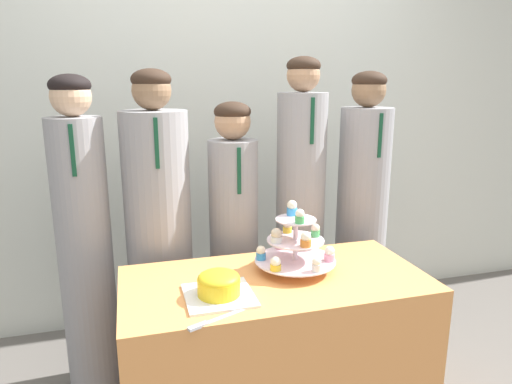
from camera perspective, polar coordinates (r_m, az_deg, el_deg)
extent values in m
cube|color=silver|center=(2.84, -4.91, 10.87)|extent=(9.00, 0.06, 2.70)
cube|color=#EF9951|center=(2.04, 2.37, -19.85)|extent=(1.23, 0.59, 0.72)
cube|color=white|center=(1.72, -4.64, -12.76)|extent=(0.25, 0.25, 0.01)
cylinder|color=yellow|center=(1.71, -4.67, -11.70)|extent=(0.16, 0.16, 0.06)
ellipsoid|color=yellow|center=(1.69, -4.69, -10.69)|extent=(0.15, 0.15, 0.06)
cube|color=silver|center=(1.60, -3.53, -15.09)|extent=(0.16, 0.08, 0.00)
cube|color=#B2B2B7|center=(1.54, -7.26, -16.31)|extent=(0.07, 0.05, 0.01)
cylinder|color=silver|center=(1.91, 4.94, -6.56)|extent=(0.02, 0.02, 0.22)
cylinder|color=silver|center=(1.94, 4.90, -8.47)|extent=(0.34, 0.34, 0.01)
cylinder|color=silver|center=(1.90, 4.95, -6.00)|extent=(0.24, 0.24, 0.01)
cylinder|color=silver|center=(1.88, 5.01, -3.45)|extent=(0.17, 0.17, 0.01)
cylinder|color=#3893DB|center=(1.92, 0.62, -8.02)|extent=(0.04, 0.04, 0.03)
sphere|color=#F4E5C6|center=(1.91, 0.62, -7.30)|extent=(0.04, 0.04, 0.04)
cylinder|color=yellow|center=(1.82, 2.46, -9.38)|extent=(0.04, 0.04, 0.02)
sphere|color=white|center=(1.81, 2.47, -8.67)|extent=(0.04, 0.04, 0.04)
cylinder|color=white|center=(1.82, 7.57, -9.37)|extent=(0.04, 0.04, 0.03)
sphere|color=white|center=(1.81, 7.60, -8.61)|extent=(0.04, 0.04, 0.04)
cylinder|color=pink|center=(1.93, 9.15, -8.05)|extent=(0.04, 0.04, 0.03)
sphere|color=white|center=(1.92, 9.19, -7.28)|extent=(0.04, 0.04, 0.04)
cylinder|color=white|center=(2.05, 6.72, -6.71)|extent=(0.05, 0.05, 0.03)
sphere|color=beige|center=(2.04, 6.74, -5.95)|extent=(0.05, 0.05, 0.05)
cylinder|color=pink|center=(2.05, 3.07, -6.65)|extent=(0.05, 0.05, 0.03)
sphere|color=beige|center=(2.04, 3.09, -5.91)|extent=(0.04, 0.04, 0.04)
cylinder|color=#4CB766|center=(1.94, 7.42, -5.14)|extent=(0.04, 0.04, 0.03)
sphere|color=#F4E5C6|center=(1.94, 7.44, -4.46)|extent=(0.04, 0.04, 0.04)
cylinder|color=yellow|center=(1.98, 3.94, -4.72)|extent=(0.04, 0.04, 0.02)
sphere|color=beige|center=(1.97, 3.95, -4.07)|extent=(0.04, 0.04, 0.04)
cylinder|color=white|center=(1.86, 2.56, -5.95)|extent=(0.05, 0.05, 0.03)
sphere|color=beige|center=(1.85, 2.57, -5.19)|extent=(0.04, 0.04, 0.04)
cylinder|color=orange|center=(1.82, 6.23, -6.37)|extent=(0.04, 0.04, 0.03)
sphere|color=white|center=(1.81, 6.26, -5.56)|extent=(0.04, 0.04, 0.04)
cylinder|color=#3893DB|center=(1.92, 4.52, -2.45)|extent=(0.04, 0.04, 0.03)
sphere|color=#F4E5C6|center=(1.91, 4.53, -1.65)|extent=(0.04, 0.04, 0.04)
cylinder|color=#4CB766|center=(1.82, 5.49, -3.46)|extent=(0.04, 0.04, 0.03)
sphere|color=white|center=(1.81, 5.51, -2.70)|extent=(0.04, 0.04, 0.04)
cylinder|color=#939399|center=(2.31, -20.47, -8.00)|extent=(0.25, 0.25, 1.34)
sphere|color=#D6AD89|center=(2.16, -22.16, 11.00)|extent=(0.17, 0.17, 0.17)
ellipsoid|color=black|center=(2.16, -22.28, 12.27)|extent=(0.18, 0.18, 0.10)
cube|color=#14472D|center=(2.05, -21.97, 4.82)|extent=(0.02, 0.01, 0.22)
cylinder|color=#939399|center=(2.30, -11.90, -7.21)|extent=(0.31, 0.31, 1.36)
sphere|color=#8E6B4C|center=(2.15, -12.92, 12.26)|extent=(0.18, 0.18, 0.18)
ellipsoid|color=#332319|center=(2.15, -12.99, 13.56)|extent=(0.18, 0.18, 0.10)
cube|color=#14472D|center=(2.01, -12.33, 5.96)|extent=(0.02, 0.01, 0.22)
cylinder|color=#939399|center=(2.37, -2.75, -8.13)|extent=(0.25, 0.25, 1.21)
sphere|color=tan|center=(2.21, -2.95, 8.77)|extent=(0.17, 0.17, 0.17)
ellipsoid|color=#332319|center=(2.21, -2.97, 10.01)|extent=(0.18, 0.18, 0.10)
cube|color=#14472D|center=(2.12, -2.12, 2.64)|extent=(0.02, 0.01, 0.22)
cylinder|color=#939399|center=(2.44, 5.49, -4.81)|extent=(0.25, 0.25, 1.43)
sphere|color=tan|center=(2.31, 5.95, 14.33)|extent=(0.16, 0.16, 0.16)
ellipsoid|color=#332319|center=(2.31, 5.98, 15.45)|extent=(0.17, 0.17, 0.09)
cube|color=#14472D|center=(2.20, 7.06, 8.80)|extent=(0.02, 0.01, 0.22)
cylinder|color=#939399|center=(2.60, 12.95, -4.85)|extent=(0.27, 0.27, 1.35)
sphere|color=#8E6B4C|center=(2.47, 13.91, 12.25)|extent=(0.18, 0.18, 0.18)
ellipsoid|color=#332319|center=(2.47, 13.98, 13.38)|extent=(0.18, 0.18, 0.10)
cube|color=#14472D|center=(2.36, 15.27, 6.82)|extent=(0.02, 0.01, 0.22)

